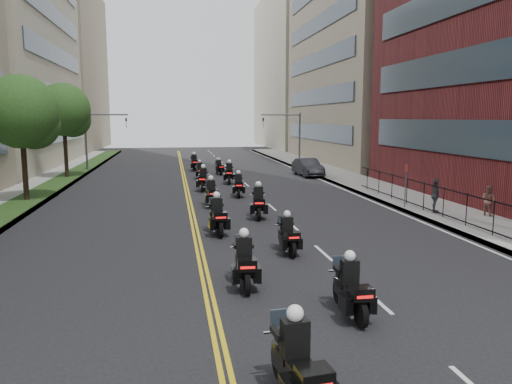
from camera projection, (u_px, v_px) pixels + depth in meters
sidewalk_right at (380, 190)px, 35.10m from camera, size 4.00×90.00×0.15m
sidewalk_left at (18, 199)px, 31.16m from camera, size 4.00×90.00×0.15m
grass_strip at (31, 197)px, 31.28m from camera, size 2.00×90.00×0.04m
building_right_tan at (381, 30)px, 56.88m from camera, size 15.11×28.00×30.00m
building_right_far at (310, 72)px, 86.44m from camera, size 15.00×28.00×26.00m
building_left_far at (45, 68)px, 79.30m from camera, size 16.00×28.00×26.00m
iron_fence at (479, 214)px, 22.13m from camera, size 0.05×28.00×1.50m
traffic_signal_right at (291, 132)px, 50.74m from camera, size 4.09×0.20×5.60m
traffic_signal_left at (96, 133)px, 47.61m from camera, size 4.09×0.20×5.60m
motorcycle_0 at (297, 367)px, 8.86m from camera, size 0.70×2.49×1.83m
motorcycle_1 at (351, 291)px, 12.91m from camera, size 0.53×2.33×1.72m
motorcycle_2 at (245, 264)px, 15.18m from camera, size 0.59×2.43×1.80m
motorcycle_3 at (288, 237)px, 18.95m from camera, size 0.51×2.21×1.63m
motorcycle_4 at (217, 217)px, 22.08m from camera, size 0.65×2.55×1.88m
motorcycle_5 at (258, 204)px, 25.62m from camera, size 0.77×2.55×1.89m
motorcycle_6 at (211, 194)px, 28.85m from camera, size 0.60×2.46×1.81m
motorcycle_7 at (239, 186)px, 32.55m from camera, size 0.66×2.34×1.73m
motorcycle_8 at (203, 180)px, 35.21m from camera, size 0.76×2.53×1.87m
motorcycle_9 at (229, 174)px, 39.07m from camera, size 0.75×2.52×1.86m
motorcycle_10 at (200, 171)px, 41.99m from camera, size 0.50×2.18×1.61m
motorcycle_11 at (219, 168)px, 45.09m from camera, size 0.64×2.09×1.55m
motorcycle_12 at (194, 163)px, 48.32m from camera, size 0.63×2.50×1.84m
parked_sedan at (308, 167)px, 44.05m from camera, size 1.90×4.79×1.55m
pedestrian_b at (489, 200)px, 25.48m from camera, size 0.79×0.90×1.56m
pedestrian_c at (435, 196)px, 26.20m from camera, size 0.88×1.15×1.81m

